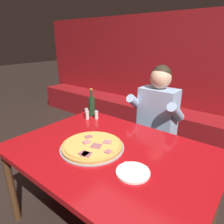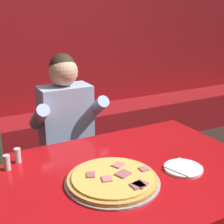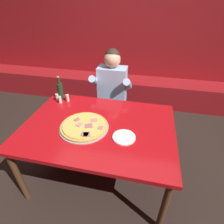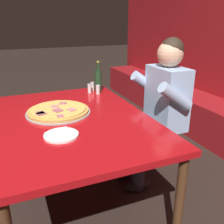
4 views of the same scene
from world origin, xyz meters
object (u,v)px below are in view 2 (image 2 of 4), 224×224
main_dining_table (127,182)px  shaker_oregano (7,163)px  plate_white_paper (183,168)px  shaker_black_pepper (18,156)px  pizza (113,179)px  diner_seated_blue_shirt (70,132)px

main_dining_table → shaker_oregano: shaker_oregano is taller
plate_white_paper → shaker_oregano: bearing=151.9°
plate_white_paper → shaker_black_pepper: (-0.77, 0.51, 0.03)m
pizza → diner_seated_blue_shirt: (0.08, 0.82, -0.05)m
main_dining_table → shaker_oregano: bearing=150.4°
diner_seated_blue_shirt → shaker_black_pepper: bearing=-140.5°
shaker_oregano → main_dining_table: bearing=-29.6°
shaker_black_pepper → shaker_oregano: 0.09m
pizza → plate_white_paper: (0.40, -0.06, -0.01)m
plate_white_paper → diner_seated_blue_shirt: 0.94m
shaker_black_pepper → diner_seated_blue_shirt: (0.45, 0.37, -0.07)m
plate_white_paper → diner_seated_blue_shirt: diner_seated_blue_shirt is taller
main_dining_table → shaker_black_pepper: 0.63m
plate_white_paper → shaker_oregano: size_ratio=2.44×
shaker_black_pepper → diner_seated_blue_shirt: bearing=39.5°
shaker_black_pepper → diner_seated_blue_shirt: size_ratio=0.07×
diner_seated_blue_shirt → shaker_oregano: bearing=-140.4°
diner_seated_blue_shirt → plate_white_paper: bearing=-70.2°
main_dining_table → plate_white_paper: 0.32m
pizza → shaker_oregano: bearing=138.7°
shaker_black_pepper → shaker_oregano: same height
plate_white_paper → shaker_black_pepper: size_ratio=2.44×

